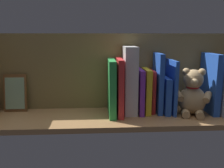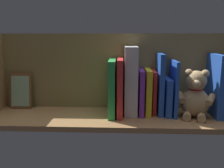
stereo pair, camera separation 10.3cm
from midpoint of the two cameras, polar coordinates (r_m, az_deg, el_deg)
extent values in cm
cube|color=#A87A4C|center=(106.66, 2.78, -8.07)|extent=(111.95, 29.37, 2.20)
cube|color=olive|center=(114.24, 2.84, 3.03)|extent=(111.95, 1.50, 35.65)
cube|color=silver|center=(115.61, 27.32, -1.20)|extent=(1.96, 19.03, 23.51)
cube|color=blue|center=(115.03, 25.82, -0.28)|extent=(2.88, 16.87, 26.82)
ellipsoid|color=tan|center=(110.44, 21.78, -4.19)|extent=(14.50, 13.65, 12.60)
sphere|color=tan|center=(108.41, 22.15, 0.69)|extent=(8.66, 8.66, 8.66)
sphere|color=tan|center=(108.16, 23.99, 2.27)|extent=(3.35, 3.35, 3.35)
sphere|color=tan|center=(107.75, 20.56, 2.49)|extent=(3.35, 3.35, 3.35)
sphere|color=#DBB77F|center=(104.91, 22.23, -0.01)|extent=(3.35, 3.35, 3.35)
cylinder|color=tan|center=(108.92, 25.05, -3.46)|extent=(6.05, 6.73, 4.66)
cylinder|color=tan|center=(108.16, 18.74, -3.08)|extent=(3.34, 6.36, 4.66)
cylinder|color=tan|center=(106.83, 23.26, -7.41)|extent=(4.54, 5.48, 3.35)
cylinder|color=tan|center=(106.46, 20.20, -7.24)|extent=(4.54, 5.48, 3.35)
torus|color=red|center=(109.05, 22.02, -1.09)|extent=(7.14, 7.14, 0.98)
cube|color=blue|center=(109.89, 17.07, -0.87)|extent=(1.43, 15.90, 24.04)
cube|color=blue|center=(110.45, 15.53, -2.79)|extent=(2.53, 15.14, 16.27)
cube|color=blue|center=(109.20, 14.02, 0.00)|extent=(2.13, 13.96, 26.96)
cube|color=red|center=(110.51, 12.51, -1.86)|extent=(1.50, 11.89, 19.18)
cube|color=yellow|center=(108.99, 11.19, -1.80)|extent=(2.57, 13.95, 19.91)
cube|color=purple|center=(108.09, 9.65, -1.84)|extent=(2.04, 14.93, 19.93)
cube|color=silver|center=(106.79, 7.29, 0.82)|extent=(5.58, 14.31, 29.96)
cube|color=red|center=(105.26, 4.74, -0.71)|extent=(2.44, 18.04, 24.83)
cube|color=green|center=(104.97, 2.87, -0.84)|extent=(2.90, 18.56, 24.38)
cube|color=brown|center=(120.85, -18.73, -1.57)|extent=(10.27, 3.80, 17.32)
cube|color=#8CAD8C|center=(120.20, -18.85, -1.65)|extent=(8.63, 2.55, 14.45)
camera|label=1|loc=(0.05, -87.14, 0.57)|focal=38.22mm
camera|label=2|loc=(0.05, 92.86, -0.57)|focal=38.22mm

